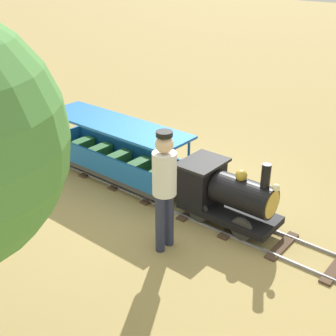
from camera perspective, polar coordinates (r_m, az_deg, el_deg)
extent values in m
plane|color=#A38C51|center=(6.90, 0.82, -4.40)|extent=(60.00, 60.00, 0.00)
cube|color=gray|center=(7.23, 0.00, -2.67)|extent=(0.03, 6.40, 0.04)
cube|color=gray|center=(6.91, -2.58, -4.18)|extent=(0.03, 6.40, 0.04)
cube|color=#4C3828|center=(9.00, -15.17, 2.35)|extent=(0.73, 0.14, 0.03)
cube|color=#4C3828|center=(8.47, -12.30, 1.15)|extent=(0.73, 0.14, 0.03)
cube|color=#4C3828|center=(7.97, -9.06, -0.20)|extent=(0.73, 0.14, 0.03)
cube|color=#4C3828|center=(7.50, -5.39, -1.73)|extent=(0.73, 0.14, 0.03)
cube|color=#4C3828|center=(7.07, -1.26, -3.44)|extent=(0.73, 0.14, 0.03)
cube|color=#4C3828|center=(6.69, 3.40, -5.34)|extent=(0.73, 0.14, 0.03)
cube|color=#4C3828|center=(6.37, 8.60, -7.41)|extent=(0.73, 0.14, 0.03)
cube|color=#4C3828|center=(6.11, 14.35, -9.60)|extent=(0.73, 0.14, 0.03)
cube|color=#4C3828|center=(5.93, 20.61, -11.85)|extent=(0.73, 0.14, 0.03)
cube|color=black|center=(6.32, 7.77, -5.56)|extent=(0.61, 1.40, 0.10)
cylinder|color=black|center=(6.06, 9.57, -3.35)|extent=(0.44, 0.85, 0.44)
cylinder|color=#B7932D|center=(5.89, 13.12, -4.60)|extent=(0.37, 0.02, 0.37)
cylinder|color=black|center=(5.76, 12.38, -0.96)|extent=(0.12, 0.12, 0.32)
sphere|color=#B7932D|center=(5.95, 9.34, -0.94)|extent=(0.16, 0.16, 0.16)
cube|color=black|center=(6.38, 4.35, -1.69)|extent=(0.61, 0.45, 0.55)
cube|color=black|center=(6.25, 4.44, 0.71)|extent=(0.69, 0.53, 0.04)
sphere|color=#F2EAB2|center=(5.76, 13.65, -2.46)|extent=(0.10, 0.10, 0.10)
cylinder|color=#2D2D2D|center=(6.37, 11.62, -5.73)|extent=(0.05, 0.32, 0.32)
cylinder|color=#2D2D2D|center=(6.00, 9.35, -7.68)|extent=(0.05, 0.32, 0.32)
cylinder|color=#2D2D2D|center=(6.66, 6.35, -3.79)|extent=(0.05, 0.32, 0.32)
cylinder|color=#2D2D2D|center=(6.31, 3.88, -5.52)|extent=(0.05, 0.32, 0.32)
cube|color=#3F3F3F|center=(7.54, -6.47, -0.19)|extent=(0.69, 2.60, 0.08)
cube|color=blue|center=(7.66, -4.83, 2.08)|extent=(0.04, 2.60, 0.35)
cube|color=blue|center=(7.25, -8.37, 0.45)|extent=(0.04, 2.60, 0.35)
cube|color=blue|center=(6.68, 1.19, -1.63)|extent=(0.69, 0.04, 0.35)
cube|color=blue|center=(8.35, -12.75, 3.60)|extent=(0.69, 0.04, 0.35)
cylinder|color=blue|center=(6.83, 2.65, 0.88)|extent=(0.04, 0.04, 0.75)
cylinder|color=blue|center=(6.38, -0.75, -0.97)|extent=(0.04, 0.04, 0.75)
cylinder|color=blue|center=(8.44, -11.10, 5.46)|extent=(0.04, 0.04, 0.75)
cylinder|color=blue|center=(8.09, -14.48, 4.18)|extent=(0.04, 0.04, 0.75)
cube|color=blue|center=(7.22, -6.79, 5.58)|extent=(0.79, 2.70, 0.04)
cube|color=#2D6B33|center=(8.11, -11.11, 2.65)|extent=(0.53, 0.20, 0.24)
cube|color=#2D6B33|center=(7.79, -8.91, 1.81)|extent=(0.53, 0.20, 0.24)
cube|color=#2D6B33|center=(7.48, -6.53, 0.91)|extent=(0.53, 0.20, 0.24)
cube|color=#2D6B33|center=(7.18, -3.95, -0.08)|extent=(0.53, 0.20, 0.24)
cube|color=#2D6B33|center=(6.90, -1.15, -1.15)|extent=(0.53, 0.20, 0.24)
cylinder|color=#262626|center=(7.16, 0.07, -1.71)|extent=(0.04, 0.24, 0.24)
cylinder|color=#262626|center=(6.83, -2.54, -3.19)|extent=(0.04, 0.24, 0.24)
cylinder|color=#262626|center=(8.32, -9.69, 2.02)|extent=(0.04, 0.24, 0.24)
cylinder|color=#262626|center=(8.04, -12.27, 0.91)|extent=(0.04, 0.24, 0.24)
cylinder|color=#282D47|center=(5.77, 0.14, -6.41)|extent=(0.12, 0.12, 0.80)
cylinder|color=#282D47|center=(5.65, -1.02, -7.17)|extent=(0.12, 0.12, 0.80)
cylinder|color=white|center=(5.37, -0.46, -0.73)|extent=(0.30, 0.30, 0.55)
sphere|color=beige|center=(5.21, -0.48, 3.05)|extent=(0.22, 0.22, 0.22)
cylinder|color=black|center=(5.16, -0.48, 4.38)|extent=(0.20, 0.20, 0.06)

